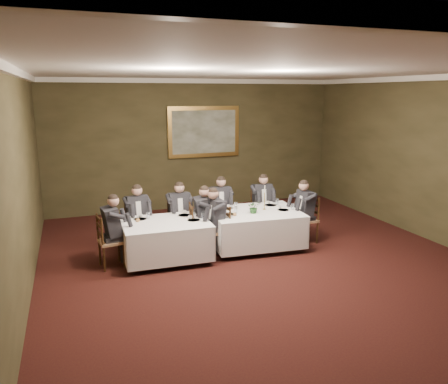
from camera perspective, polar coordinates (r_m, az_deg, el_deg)
ground at (r=7.93m, az=6.55°, el=-10.53°), size 10.00×10.00×0.00m
ceiling at (r=7.29m, az=7.27°, el=15.62°), size 8.00×10.00×0.10m
back_wall at (r=12.05m, az=-3.78°, el=6.21°), size 8.00×0.10×3.50m
left_wall at (r=6.70m, az=-25.46°, el=-0.35°), size 0.10×10.00×3.50m
crown_molding at (r=7.29m, az=7.25°, el=15.15°), size 8.00×10.00×0.12m
table_main at (r=9.06m, az=4.06°, el=-4.43°), size 1.92×1.51×0.67m
table_second at (r=8.39m, az=-7.57°, el=-5.94°), size 1.66×1.28×0.67m
chair_main_backleft at (r=9.82m, az=-0.49°, el=-4.03°), size 0.49×0.48×1.00m
diner_main_backleft at (r=9.75m, az=-0.48°, el=-2.77°), size 0.46×0.53×1.35m
chair_main_backright at (r=10.11m, az=4.89°, el=-3.59°), size 0.48×0.46×1.00m
diner_main_backright at (r=10.04m, az=4.94°, el=-2.35°), size 0.45×0.51×1.35m
chair_main_endleft at (r=8.81m, az=-3.10°, el=-6.06°), size 0.47×0.49×1.00m
diner_main_endleft at (r=8.74m, az=-3.04°, el=-4.64°), size 0.53×0.46×1.35m
chair_main_endright at (r=9.54m, az=10.61°, el=-4.77°), size 0.44×0.46×1.00m
diner_main_endright at (r=9.47m, az=10.61°, el=-3.46°), size 0.50×0.43×1.35m
chair_sec_backleft at (r=9.16m, az=-11.21°, el=-5.53°), size 0.49×0.48×1.00m
diner_sec_backleft at (r=9.09m, az=-11.25°, el=-4.19°), size 0.46×0.53×1.35m
chair_sec_backright at (r=9.30m, az=-5.86°, el=-5.08°), size 0.44×0.42×1.00m
diner_sec_backright at (r=9.22m, az=-5.87°, el=-3.75°), size 0.42×0.48×1.35m
chair_sec_endright at (r=8.68m, az=-0.83°, el=-6.34°), size 0.46×0.48×1.00m
diner_sec_endright at (r=8.60m, az=-0.91°, el=-4.91°), size 0.52×0.45×1.35m
chair_sec_endleft at (r=8.33m, az=-14.53°, el=-7.59°), size 0.48×0.49×1.00m
diner_sec_endleft at (r=8.26m, az=-14.54°, el=-6.09°), size 0.53×0.46×1.35m
centerpiece at (r=8.80m, az=3.93°, el=-1.91°), size 0.29×0.27×0.27m
candlestick at (r=9.07m, az=5.31°, el=-1.10°), size 0.08×0.08×0.53m
place_setting_table_main at (r=9.21m, az=0.65°, el=-1.87°), size 0.33×0.31×0.14m
place_setting_table_second at (r=8.58m, az=-10.61°, el=-3.20°), size 0.33×0.31×0.14m
painting at (r=12.02m, az=-2.64°, el=7.86°), size 2.01×0.09×1.38m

